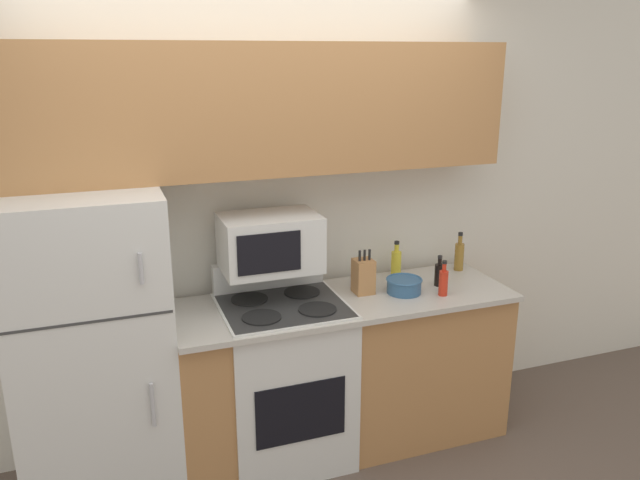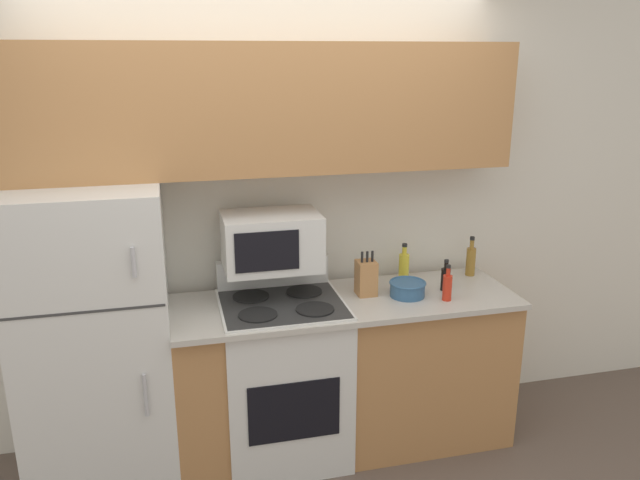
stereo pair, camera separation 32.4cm
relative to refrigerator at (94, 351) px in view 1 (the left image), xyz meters
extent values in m
cube|color=silver|center=(0.94, 0.35, 0.48)|extent=(8.00, 0.05, 2.55)
cube|color=#B27A47|center=(1.31, -0.02, -0.36)|extent=(1.88, 0.58, 0.87)
cube|color=#BCB7AD|center=(1.31, -0.04, 0.10)|extent=(1.88, 0.62, 0.03)
cube|color=silver|center=(0.00, 0.00, 0.00)|extent=(0.74, 0.63, 1.58)
cube|color=#383838|center=(0.00, -0.31, 0.29)|extent=(0.72, 0.01, 0.01)
cylinder|color=#B7B7BC|center=(0.24, -0.33, 0.51)|extent=(0.02, 0.02, 0.14)
cylinder|color=#B7B7BC|center=(0.24, -0.33, -0.16)|extent=(0.02, 0.02, 0.22)
cube|color=#B27A47|center=(0.94, 0.16, 1.12)|extent=(2.61, 0.33, 0.66)
cube|color=silver|center=(0.95, -0.04, -0.34)|extent=(0.66, 0.58, 0.91)
cube|color=black|center=(0.95, -0.33, -0.35)|extent=(0.48, 0.01, 0.33)
cube|color=#2D2D2D|center=(0.95, -0.04, 0.12)|extent=(0.63, 0.56, 0.01)
cube|color=silver|center=(0.95, 0.24, 0.20)|extent=(0.63, 0.06, 0.16)
cylinder|color=black|center=(0.80, -0.17, 0.13)|extent=(0.20, 0.20, 0.01)
cylinder|color=black|center=(1.10, -0.17, 0.13)|extent=(0.20, 0.20, 0.01)
cylinder|color=black|center=(0.80, 0.09, 0.13)|extent=(0.20, 0.20, 0.01)
cylinder|color=black|center=(1.10, 0.09, 0.13)|extent=(0.20, 0.20, 0.01)
cube|color=silver|center=(0.92, 0.08, 0.44)|extent=(0.51, 0.34, 0.30)
cube|color=black|center=(0.87, -0.10, 0.44)|extent=(0.33, 0.01, 0.21)
cube|color=#B27A47|center=(1.43, 0.00, 0.21)|extent=(0.10, 0.11, 0.19)
cylinder|color=black|center=(1.40, -0.01, 0.34)|extent=(0.01, 0.01, 0.06)
cylinder|color=black|center=(1.43, -0.01, 0.34)|extent=(0.01, 0.01, 0.06)
cylinder|color=black|center=(1.46, -0.01, 0.34)|extent=(0.01, 0.01, 0.06)
cylinder|color=#335B84|center=(1.64, -0.08, 0.15)|extent=(0.19, 0.19, 0.08)
torus|color=#335B84|center=(1.64, -0.08, 0.19)|extent=(0.20, 0.20, 0.01)
cylinder|color=black|center=(1.88, -0.04, 0.18)|extent=(0.05, 0.05, 0.13)
cylinder|color=black|center=(1.88, -0.04, 0.26)|extent=(0.02, 0.02, 0.04)
cylinder|color=black|center=(1.88, -0.04, 0.29)|extent=(0.03, 0.03, 0.01)
cylinder|color=gold|center=(1.72, 0.18, 0.19)|extent=(0.06, 0.06, 0.15)
cylinder|color=gold|center=(1.72, 0.18, 0.29)|extent=(0.03, 0.03, 0.05)
cylinder|color=black|center=(1.72, 0.18, 0.32)|extent=(0.03, 0.03, 0.02)
cylinder|color=red|center=(1.83, -0.18, 0.18)|extent=(0.05, 0.05, 0.14)
cylinder|color=red|center=(1.83, -0.18, 0.27)|extent=(0.02, 0.02, 0.04)
cylinder|color=black|center=(1.83, -0.18, 0.30)|extent=(0.02, 0.03, 0.02)
cylinder|color=olive|center=(2.14, 0.15, 0.20)|extent=(0.06, 0.06, 0.17)
cylinder|color=olive|center=(2.14, 0.15, 0.31)|extent=(0.03, 0.03, 0.05)
cylinder|color=black|center=(2.14, 0.15, 0.34)|extent=(0.03, 0.03, 0.02)
camera|label=1|loc=(0.10, -2.97, 1.40)|focal=35.00mm
camera|label=2|loc=(0.41, -3.06, 1.40)|focal=35.00mm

